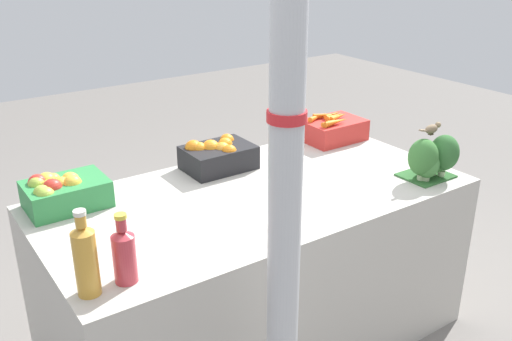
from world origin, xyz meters
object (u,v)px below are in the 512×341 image
at_px(apple_crate, 61,191).
at_px(carrot_crate, 333,129).
at_px(orange_crate, 217,155).
at_px(broccoli_pile, 432,158).
at_px(juice_bottle_amber, 86,259).
at_px(support_pole, 286,159).
at_px(sparrow_bird, 432,129).
at_px(juice_bottle_ruby, 124,254).

xyz_separation_m(apple_crate, carrot_crate, (1.43, -0.00, -0.01)).
bearing_deg(carrot_crate, orange_crate, 179.67).
xyz_separation_m(broccoli_pile, juice_bottle_amber, (-1.56, 0.01, 0.02)).
xyz_separation_m(support_pole, orange_crate, (0.38, 1.00, -0.39)).
xyz_separation_m(broccoli_pile, sparrow_bird, (0.01, 0.03, 0.13)).
bearing_deg(support_pole, juice_bottle_ruby, 133.26).
distance_m(orange_crate, sparrow_bird, 0.97).
bearing_deg(carrot_crate, juice_bottle_amber, -157.64).
height_order(apple_crate, broccoli_pile, broccoli_pile).
bearing_deg(carrot_crate, juice_bottle_ruby, -155.98).
distance_m(orange_crate, carrot_crate, 0.71).
distance_m(broccoli_pile, sparrow_bird, 0.13).
bearing_deg(juice_bottle_ruby, support_pole, -46.74).
xyz_separation_m(carrot_crate, broccoli_pile, (0.01, -0.64, 0.04)).
height_order(broccoli_pile, sparrow_bird, sparrow_bird).
height_order(broccoli_pile, juice_bottle_amber, juice_bottle_amber).
relative_size(support_pole, broccoli_pile, 10.05).
distance_m(juice_bottle_amber, sparrow_bird, 1.57).
distance_m(support_pole, sparrow_bird, 1.19).
bearing_deg(juice_bottle_ruby, juice_bottle_amber, -180.00).
relative_size(apple_crate, broccoli_pile, 1.30).
distance_m(broccoli_pile, juice_bottle_ruby, 1.44).
distance_m(support_pole, carrot_crate, 1.53).
distance_m(carrot_crate, juice_bottle_amber, 1.67).
relative_size(orange_crate, carrot_crate, 1.00).
bearing_deg(support_pole, sparrow_bird, 19.30).
distance_m(orange_crate, juice_bottle_ruby, 0.96).
bearing_deg(juice_bottle_amber, juice_bottle_ruby, 0.00).
distance_m(orange_crate, broccoli_pile, 0.97).
height_order(apple_crate, juice_bottle_ruby, juice_bottle_ruby).
xyz_separation_m(support_pole, broccoli_pile, (1.09, 0.36, -0.36)).
bearing_deg(orange_crate, apple_crate, -179.93).
relative_size(broccoli_pile, juice_bottle_ruby, 1.02).
bearing_deg(juice_bottle_ruby, orange_crate, 41.69).
bearing_deg(sparrow_bird, apple_crate, 156.84).
height_order(apple_crate, juice_bottle_amber, juice_bottle_amber).
xyz_separation_m(support_pole, apple_crate, (-0.35, 1.00, -0.39)).
bearing_deg(support_pole, orange_crate, 69.49).
distance_m(juice_bottle_ruby, sparrow_bird, 1.45).
height_order(support_pole, orange_crate, support_pole).
bearing_deg(broccoli_pile, apple_crate, 155.86).
bearing_deg(orange_crate, juice_bottle_amber, -142.62).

